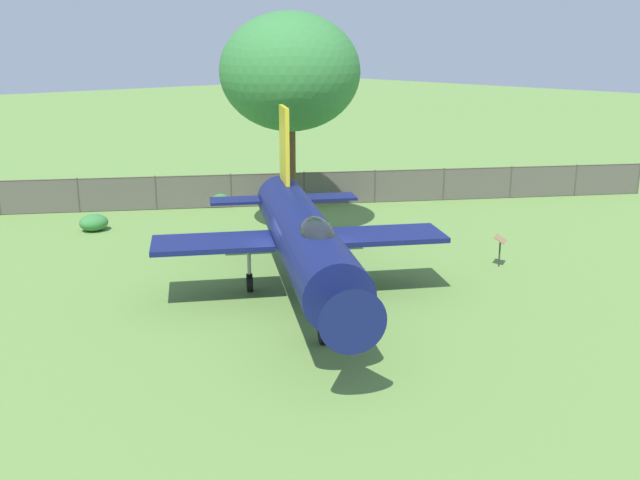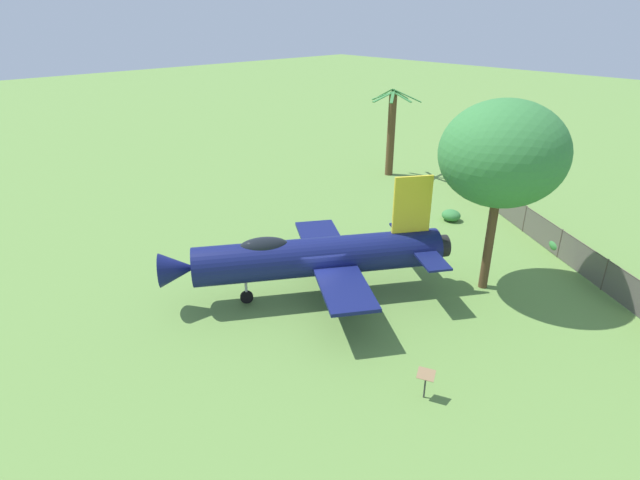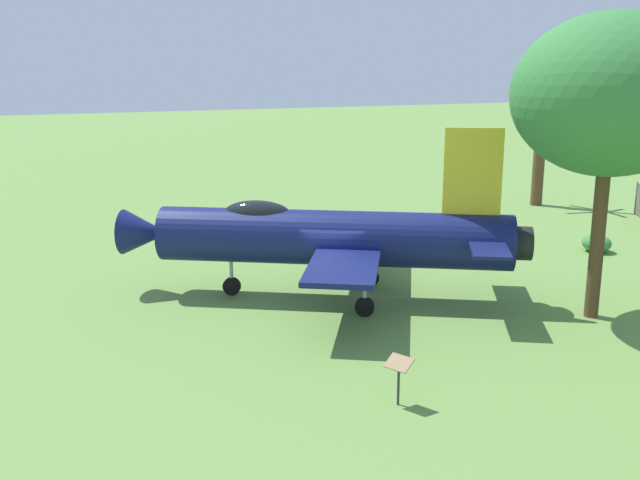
{
  "view_description": "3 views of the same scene",
  "coord_description": "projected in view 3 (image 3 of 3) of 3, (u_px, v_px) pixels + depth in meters",
  "views": [
    {
      "loc": [
        16.42,
        -13.74,
        7.87
      ],
      "look_at": [
        -0.14,
        0.82,
        1.79
      ],
      "focal_mm": 40.54,
      "sensor_mm": 36.0,
      "label": 1
    },
    {
      "loc": [
        13.93,
        15.32,
        12.44
      ],
      "look_at": [
        -0.61,
        -0.61,
        2.52
      ],
      "focal_mm": 28.23,
      "sensor_mm": 36.0,
      "label": 2
    },
    {
      "loc": [
        9.87,
        20.89,
        7.56
      ],
      "look_at": [
        0.43,
        -0.11,
        2.02
      ],
      "focal_mm": 41.15,
      "sensor_mm": 36.0,
      "label": 3
    }
  ],
  "objects": [
    {
      "name": "info_plaque",
      "position": [
        399.0,
        370.0,
        16.5
      ],
      "size": [
        0.61,
        0.71,
        1.14
      ],
      "color": "#333333",
      "rests_on": "ground_plane"
    },
    {
      "name": "palm_tree",
      "position": [
        540.0,
        141.0,
        39.52
      ],
      "size": [
        3.63,
        3.67,
        6.84
      ],
      "color": "brown",
      "rests_on": "ground_plane"
    },
    {
      "name": "shade_tree",
      "position": [
        611.0,
        96.0,
        21.0
      ],
      "size": [
        5.78,
        5.51,
        9.05
      ],
      "color": "brown",
      "rests_on": "ground_plane"
    },
    {
      "name": "shrub_by_tree",
      "position": [
        597.0,
        243.0,
        30.22
      ],
      "size": [
        1.13,
        1.23,
        0.72
      ],
      "color": "#387F3D",
      "rests_on": "ground_plane"
    },
    {
      "name": "display_jet",
      "position": [
        322.0,
        236.0,
        23.78
      ],
      "size": [
        12.43,
        9.43,
        5.67
      ],
      "rotation": [
        0.0,
        0.0,
        5.74
      ],
      "color": "#111951",
      "rests_on": "ground_plane"
    },
    {
      "name": "ground_plane",
      "position": [
        333.0,
        299.0,
        24.23
      ],
      "size": [
        200.0,
        200.0,
        0.0
      ],
      "primitive_type": "plane",
      "color": "#668E42"
    }
  ]
}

